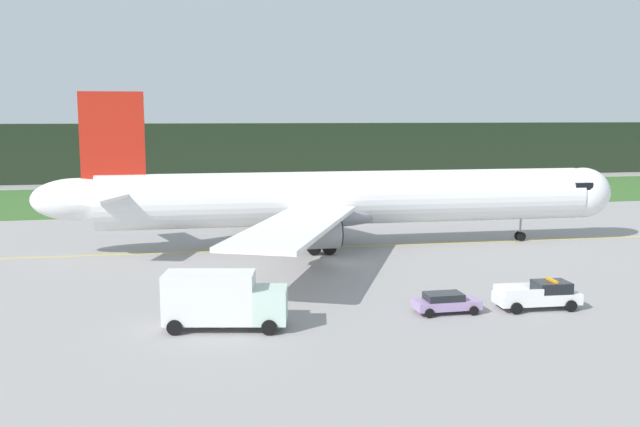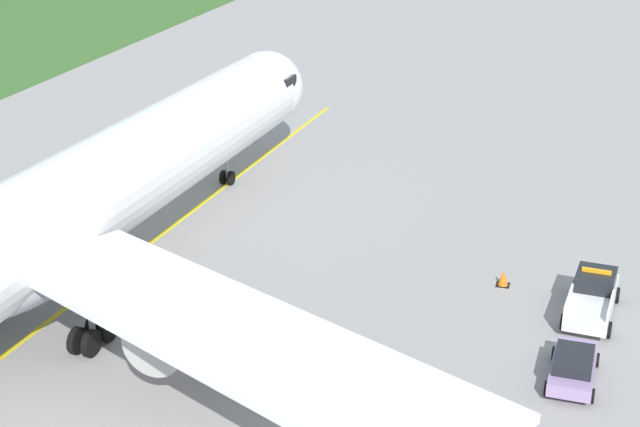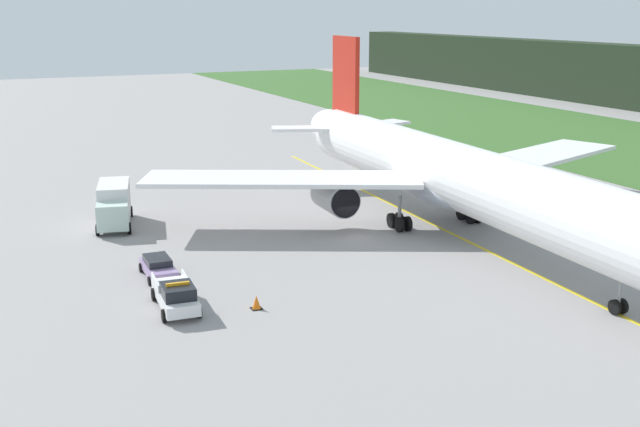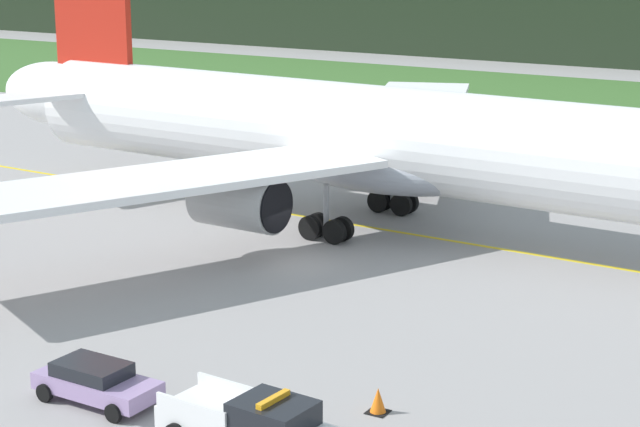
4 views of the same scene
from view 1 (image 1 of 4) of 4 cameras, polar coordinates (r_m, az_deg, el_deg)
The scene contains 9 objects.
ground at distance 59.29m, azimuth 1.63°, elevation -4.11°, with size 320.00×320.00×0.00m, color gray.
grass_verge at distance 108.63m, azimuth -5.25°, elevation 1.39°, with size 320.00×36.54×0.04m, color #39632A.
distant_tree_line at distance 138.98m, azimuth -7.07°, elevation 5.03°, with size 288.00×6.96×10.85m, color #1F2C1C.
taxiway_centerline_main at distance 67.08m, azimuth 2.37°, elevation -2.69°, with size 73.71×0.30×0.01m, color yellow.
airliner at distance 66.23m, azimuth 1.79°, elevation 1.17°, with size 55.46×45.85×14.47m.
ops_pickup_truck at distance 47.79m, azimuth 17.42°, elevation -6.33°, with size 5.54×2.54×1.94m.
catering_truck at distance 41.60m, azimuth -7.97°, elevation -6.89°, with size 7.47×4.01×3.52m.
staff_car at distance 45.42m, azimuth 10.16°, elevation -7.09°, with size 4.21×2.04×1.30m.
apron_cone at distance 52.40m, azimuth 16.70°, elevation -5.61°, with size 0.66×0.66×0.82m.
Camera 1 is at (-14.87, -56.04, 12.39)m, focal length 39.46 mm.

